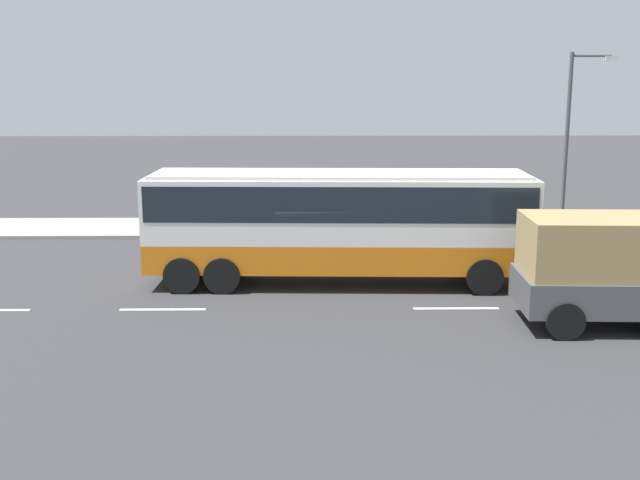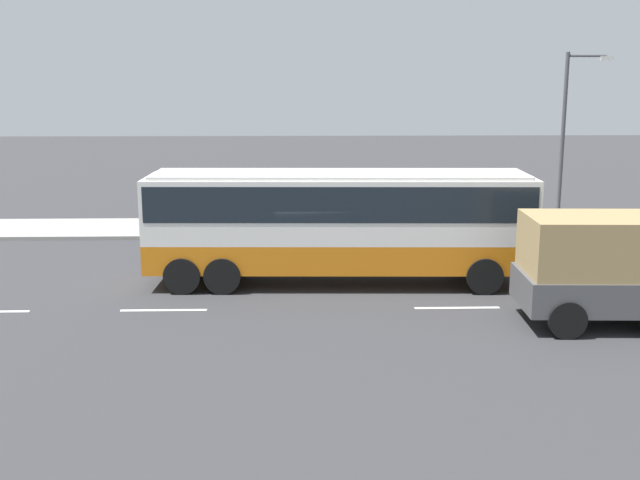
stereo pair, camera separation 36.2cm
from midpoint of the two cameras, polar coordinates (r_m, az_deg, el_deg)
name	(u,v)px [view 1 (the left image)]	position (r m, az deg, el deg)	size (l,w,h in m)	color
ground_plane	(317,284)	(24.72, 0.21, -3.19)	(120.00, 120.00, 0.00)	#333335
sidewalk_curb	(315,228)	(33.31, -0.03, 0.91)	(80.00, 4.00, 0.15)	gray
lane_centreline	(397,309)	(22.27, 6.09, -4.96)	(39.64, 0.16, 0.01)	white
coach_bus	(339,216)	(24.28, 1.84, 1.78)	(11.89, 2.99, 3.50)	orange
pedestrian_near_curb	(399,209)	(31.89, 6.04, 2.25)	(0.32, 0.32, 1.68)	black
street_lamp	(572,131)	(32.97, 18.07, 7.53)	(1.85, 0.24, 7.13)	#47474C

